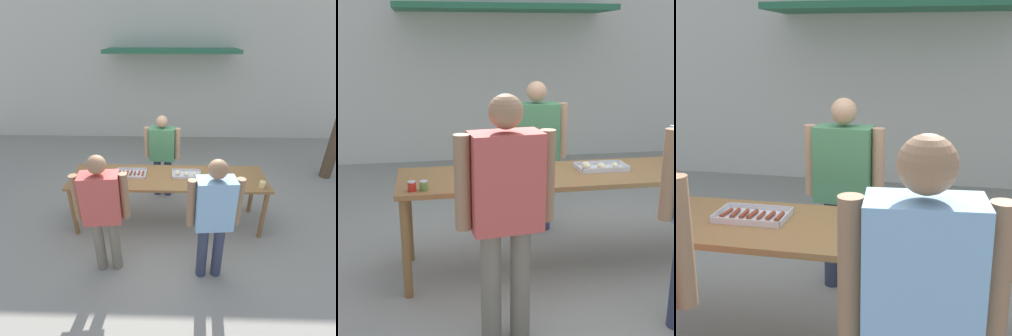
% 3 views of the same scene
% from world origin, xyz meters
% --- Properties ---
extents(building_facade_back, '(12.00, 1.11, 4.50)m').
position_xyz_m(building_facade_back, '(0.00, 3.98, 2.26)').
color(building_facade_back, beige).
rests_on(building_facade_back, ground).
extents(serving_table, '(2.95, 0.78, 0.86)m').
position_xyz_m(serving_table, '(0.00, 0.00, 0.77)').
color(serving_table, brown).
rests_on(serving_table, ground).
extents(food_tray_sausages, '(0.47, 0.29, 0.04)m').
position_xyz_m(food_tray_sausages, '(-0.57, 0.06, 0.87)').
color(food_tray_sausages, silver).
rests_on(food_tray_sausages, serving_table).
extents(food_tray_buns, '(0.44, 0.25, 0.07)m').
position_xyz_m(food_tray_buns, '(0.26, 0.06, 0.88)').
color(food_tray_buns, silver).
rests_on(food_tray_buns, serving_table).
extents(person_server_behind_table, '(0.64, 0.27, 1.56)m').
position_xyz_m(person_server_behind_table, '(-0.12, 0.84, 0.92)').
color(person_server_behind_table, '#333851').
rests_on(person_server_behind_table, ground).
extents(person_customer_with_cup, '(0.62, 0.27, 1.65)m').
position_xyz_m(person_customer_with_cup, '(0.55, -1.04, 0.98)').
color(person_customer_with_cup, '#333851').
rests_on(person_customer_with_cup, ground).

